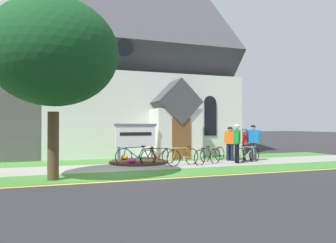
{
  "coord_description": "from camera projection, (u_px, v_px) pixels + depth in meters",
  "views": [
    {
      "loc": [
        -1.85,
        -11.46,
        1.71
      ],
      "look_at": [
        3.23,
        3.14,
        1.92
      ],
      "focal_mm": 33.93,
      "sensor_mm": 36.0,
      "label": 1
    }
  ],
  "objects": [
    {
      "name": "ground",
      "position": [
        99.0,
        162.0,
        15.18
      ],
      "size": [
        140.0,
        140.0,
        0.0
      ],
      "primitive_type": "plane",
      "color": "#2B2B2D"
    },
    {
      "name": "sidewalk_slab",
      "position": [
        141.0,
        166.0,
        13.36
      ],
      "size": [
        32.0,
        2.46,
        0.01
      ],
      "primitive_type": "cube",
      "color": "#99968E",
      "rests_on": "ground"
    },
    {
      "name": "grass_verge",
      "position": [
        156.0,
        174.0,
        11.31
      ],
      "size": [
        32.0,
        1.9,
        0.01
      ],
      "primitive_type": "cube",
      "color": "#427F33",
      "rests_on": "ground"
    },
    {
      "name": "church_lawn",
      "position": [
        129.0,
        160.0,
        15.59
      ],
      "size": [
        24.0,
        2.27,
        0.01
      ],
      "primitive_type": "cube",
      "color": "#427F33",
      "rests_on": "ground"
    },
    {
      "name": "curb_paint_stripe",
      "position": [
        166.0,
        179.0,
        10.27
      ],
      "size": [
        28.0,
        0.16,
        0.01
      ],
      "primitive_type": "cube",
      "color": "yellow",
      "rests_on": "ground"
    },
    {
      "name": "church_building",
      "position": [
        104.0,
        82.0,
        20.63
      ],
      "size": [
        14.8,
        11.06,
        12.87
      ],
      "color": "silver",
      "rests_on": "ground"
    },
    {
      "name": "church_sign",
      "position": [
        136.0,
        136.0,
        15.05
      ],
      "size": [
        2.06,
        0.19,
        1.81
      ],
      "color": "slate",
      "rests_on": "ground"
    },
    {
      "name": "flower_bed",
      "position": [
        138.0,
        162.0,
        14.54
      ],
      "size": [
        2.66,
        2.66,
        0.34
      ],
      "color": "#382319",
      "rests_on": "ground"
    },
    {
      "name": "bicycle_green",
      "position": [
        158.0,
        156.0,
        14.0
      ],
      "size": [
        1.73,
        0.47,
        0.78
      ],
      "color": "black",
      "rests_on": "ground"
    },
    {
      "name": "bicycle_silver",
      "position": [
        212.0,
        154.0,
        15.34
      ],
      "size": [
        1.62,
        0.63,
        0.76
      ],
      "color": "black",
      "rests_on": "ground"
    },
    {
      "name": "bicycle_black",
      "position": [
        247.0,
        155.0,
        14.72
      ],
      "size": [
        1.65,
        0.52,
        0.83
      ],
      "color": "black",
      "rests_on": "ground"
    },
    {
      "name": "bicycle_white",
      "position": [
        208.0,
        156.0,
        14.03
      ],
      "size": [
        1.6,
        0.65,
        0.76
      ],
      "color": "black",
      "rests_on": "ground"
    },
    {
      "name": "bicycle_orange",
      "position": [
        183.0,
        157.0,
        13.74
      ],
      "size": [
        1.66,
        0.51,
        0.83
      ],
      "color": "black",
      "rests_on": "ground"
    },
    {
      "name": "bicycle_blue",
      "position": [
        136.0,
        156.0,
        13.83
      ],
      "size": [
        1.74,
        0.58,
        0.86
      ],
      "color": "black",
      "rests_on": "ground"
    },
    {
      "name": "cyclist_in_orange_jersey",
      "position": [
        253.0,
        140.0,
        15.46
      ],
      "size": [
        0.62,
        0.44,
        1.76
      ],
      "color": "#2D2D33",
      "rests_on": "ground"
    },
    {
      "name": "cyclist_in_blue_jersey",
      "position": [
        244.0,
        142.0,
        15.48
      ],
      "size": [
        0.47,
        0.62,
        1.6
      ],
      "color": "#2D2D33",
      "rests_on": "ground"
    },
    {
      "name": "cyclist_in_red_jersey",
      "position": [
        231.0,
        141.0,
        15.8
      ],
      "size": [
        0.27,
        0.67,
        1.61
      ],
      "color": "#191E38",
      "rests_on": "ground"
    },
    {
      "name": "cyclist_in_white_jersey",
      "position": [
        230.0,
        141.0,
        15.49
      ],
      "size": [
        0.42,
        0.69,
        1.67
      ],
      "color": "#191E38",
      "rests_on": "ground"
    },
    {
      "name": "cyclist_in_yellow_jersey",
      "position": [
        237.0,
        140.0,
        14.52
      ],
      "size": [
        0.34,
        0.74,
        1.78
      ],
      "color": "black",
      "rests_on": "ground"
    },
    {
      "name": "roadside_conifer",
      "position": [
        200.0,
        86.0,
        22.3
      ],
      "size": [
        4.13,
        4.13,
        6.82
      ],
      "color": "#3D2D1E",
      "rests_on": "ground"
    },
    {
      "name": "verge_sapling",
      "position": [
        54.0,
        53.0,
        10.07
      ],
      "size": [
        4.08,
        4.08,
        5.75
      ],
      "color": "#4C3823",
      "rests_on": "ground"
    }
  ]
}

